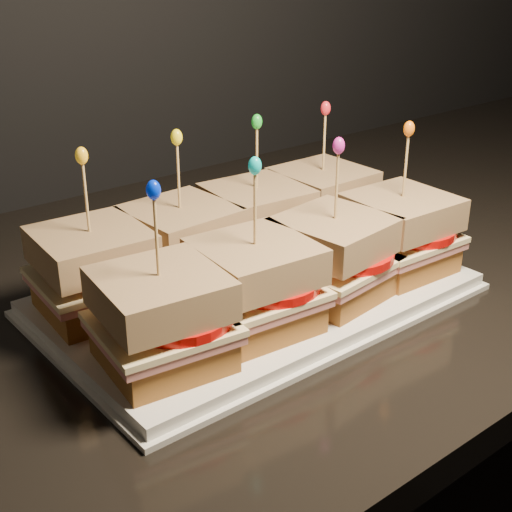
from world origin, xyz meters
TOP-DOWN VIEW (x-y plane):
  - cabinet at (-0.44, 1.64)m, footprint 2.35×0.70m
  - granite_slab at (-0.44, 1.64)m, footprint 2.39×0.74m
  - platter at (-0.74, 1.56)m, footprint 0.44×0.27m
  - platter_rim at (-0.74, 1.56)m, footprint 0.45×0.28m
  - sandwich_0_bread_bot at (-0.90, 1.62)m, footprint 0.11×0.11m
  - sandwich_0_ham at (-0.90, 1.62)m, footprint 0.12×0.11m
  - sandwich_0_cheese at (-0.90, 1.62)m, footprint 0.12×0.12m
  - sandwich_0_tomato at (-0.89, 1.62)m, footprint 0.10×0.10m
  - sandwich_0_bread_top at (-0.90, 1.62)m, footprint 0.11×0.11m
  - sandwich_0_pick at (-0.90, 1.62)m, footprint 0.00×0.00m
  - sandwich_0_frill at (-0.90, 1.62)m, footprint 0.01×0.01m
  - sandwich_1_bread_bot at (-0.79, 1.62)m, footprint 0.10×0.10m
  - sandwich_1_ham at (-0.79, 1.62)m, footprint 0.12×0.11m
  - sandwich_1_cheese at (-0.79, 1.62)m, footprint 0.12×0.11m
  - sandwich_1_tomato at (-0.78, 1.62)m, footprint 0.10×0.10m
  - sandwich_1_bread_top at (-0.79, 1.62)m, footprint 0.11×0.11m
  - sandwich_1_pick at (-0.79, 1.62)m, footprint 0.00×0.00m
  - sandwich_1_frill at (-0.79, 1.62)m, footprint 0.01×0.01m
  - sandwich_2_bread_bot at (-0.69, 1.62)m, footprint 0.11×0.11m
  - sandwich_2_ham at (-0.69, 1.62)m, footprint 0.12×0.12m
  - sandwich_2_cheese at (-0.69, 1.62)m, footprint 0.12×0.12m
  - sandwich_2_tomato at (-0.68, 1.62)m, footprint 0.10×0.10m
  - sandwich_2_bread_top at (-0.69, 1.62)m, footprint 0.11×0.11m
  - sandwich_2_pick at (-0.69, 1.62)m, footprint 0.00×0.00m
  - sandwich_2_frill at (-0.69, 1.62)m, footprint 0.01×0.01m
  - sandwich_3_bread_bot at (-0.59, 1.62)m, footprint 0.10×0.10m
  - sandwich_3_ham at (-0.59, 1.62)m, footprint 0.11×0.11m
  - sandwich_3_cheese at (-0.59, 1.62)m, footprint 0.11×0.11m
  - sandwich_3_tomato at (-0.57, 1.62)m, footprint 0.10×0.10m
  - sandwich_3_bread_top at (-0.59, 1.62)m, footprint 0.10×0.10m
  - sandwich_3_pick at (-0.59, 1.62)m, footprint 0.00×0.00m
  - sandwich_3_frill at (-0.59, 1.62)m, footprint 0.01×0.01m
  - sandwich_4_bread_bot at (-0.90, 1.50)m, footprint 0.11×0.11m
  - sandwich_4_ham at (-0.90, 1.50)m, footprint 0.12×0.12m
  - sandwich_4_cheese at (-0.90, 1.50)m, footprint 0.12×0.12m
  - sandwich_4_tomato at (-0.89, 1.49)m, footprint 0.10×0.10m
  - sandwich_4_bread_top at (-0.90, 1.50)m, footprint 0.11×0.11m
  - sandwich_4_pick at (-0.90, 1.50)m, footprint 0.00×0.00m
  - sandwich_4_frill at (-0.90, 1.50)m, footprint 0.01×0.01m
  - sandwich_5_bread_bot at (-0.79, 1.50)m, footprint 0.11×0.11m
  - sandwich_5_ham at (-0.79, 1.50)m, footprint 0.12×0.12m
  - sandwich_5_cheese at (-0.79, 1.50)m, footprint 0.12×0.12m
  - sandwich_5_tomato at (-0.78, 1.49)m, footprint 0.10×0.10m
  - sandwich_5_bread_top at (-0.79, 1.50)m, footprint 0.11×0.11m
  - sandwich_5_pick at (-0.79, 1.50)m, footprint 0.00×0.00m
  - sandwich_5_frill at (-0.79, 1.50)m, footprint 0.01×0.01m
  - sandwich_6_bread_bot at (-0.69, 1.50)m, footprint 0.11×0.11m
  - sandwich_6_ham at (-0.69, 1.50)m, footprint 0.12×0.12m
  - sandwich_6_cheese at (-0.69, 1.50)m, footprint 0.12×0.12m
  - sandwich_6_tomato at (-0.68, 1.49)m, footprint 0.10×0.10m
  - sandwich_6_bread_top at (-0.69, 1.50)m, footprint 0.11×0.11m
  - sandwich_6_pick at (-0.69, 1.50)m, footprint 0.00×0.00m
  - sandwich_6_frill at (-0.69, 1.50)m, footprint 0.01×0.01m
  - sandwich_7_bread_bot at (-0.59, 1.50)m, footprint 0.11×0.11m
  - sandwich_7_ham at (-0.59, 1.50)m, footprint 0.12×0.11m
  - sandwich_7_cheese at (-0.59, 1.50)m, footprint 0.12×0.11m
  - sandwich_7_tomato at (-0.57, 1.49)m, footprint 0.10×0.10m
  - sandwich_7_bread_top at (-0.59, 1.50)m, footprint 0.11×0.11m
  - sandwich_7_pick at (-0.59, 1.50)m, footprint 0.00×0.00m
  - sandwich_7_frill at (-0.59, 1.50)m, footprint 0.01×0.01m

SIDE VIEW (x-z plane):
  - cabinet at x=-0.44m, z-range 0.00..0.84m
  - granite_slab at x=-0.44m, z-range 0.84..0.88m
  - platter_rim at x=-0.74m, z-range 0.88..0.88m
  - platter at x=-0.74m, z-range 0.88..0.90m
  - sandwich_0_bread_bot at x=-0.90m, z-range 0.90..0.92m
  - sandwich_1_bread_bot at x=-0.79m, z-range 0.90..0.92m
  - sandwich_2_bread_bot at x=-0.69m, z-range 0.90..0.92m
  - sandwich_3_bread_bot at x=-0.59m, z-range 0.90..0.92m
  - sandwich_4_bread_bot at x=-0.90m, z-range 0.90..0.92m
  - sandwich_5_bread_bot at x=-0.79m, z-range 0.90..0.92m
  - sandwich_6_bread_bot at x=-0.69m, z-range 0.90..0.92m
  - sandwich_7_bread_bot at x=-0.59m, z-range 0.90..0.92m
  - sandwich_0_ham at x=-0.90m, z-range 0.92..0.93m
  - sandwich_1_ham at x=-0.79m, z-range 0.92..0.93m
  - sandwich_2_ham at x=-0.69m, z-range 0.92..0.93m
  - sandwich_3_ham at x=-0.59m, z-range 0.92..0.93m
  - sandwich_4_ham at x=-0.90m, z-range 0.92..0.93m
  - sandwich_5_ham at x=-0.79m, z-range 0.92..0.93m
  - sandwich_6_ham at x=-0.69m, z-range 0.92..0.93m
  - sandwich_7_ham at x=-0.59m, z-range 0.92..0.93m
  - sandwich_0_cheese at x=-0.90m, z-range 0.93..0.94m
  - sandwich_1_cheese at x=-0.79m, z-range 0.93..0.94m
  - sandwich_2_cheese at x=-0.69m, z-range 0.93..0.94m
  - sandwich_3_cheese at x=-0.59m, z-range 0.93..0.94m
  - sandwich_4_cheese at x=-0.90m, z-range 0.93..0.94m
  - sandwich_5_cheese at x=-0.79m, z-range 0.93..0.94m
  - sandwich_6_cheese at x=-0.69m, z-range 0.93..0.94m
  - sandwich_7_cheese at x=-0.59m, z-range 0.93..0.94m
  - sandwich_0_tomato at x=-0.89m, z-range 0.94..0.95m
  - sandwich_1_tomato at x=-0.78m, z-range 0.94..0.95m
  - sandwich_2_tomato at x=-0.68m, z-range 0.94..0.95m
  - sandwich_3_tomato at x=-0.57m, z-range 0.94..0.95m
  - sandwich_4_tomato at x=-0.89m, z-range 0.94..0.95m
  - sandwich_5_tomato at x=-0.78m, z-range 0.94..0.95m
  - sandwich_6_tomato at x=-0.68m, z-range 0.94..0.95m
  - sandwich_7_tomato at x=-0.57m, z-range 0.94..0.95m
  - sandwich_0_bread_top at x=-0.90m, z-range 0.95..0.98m
  - sandwich_1_bread_top at x=-0.79m, z-range 0.95..0.98m
  - sandwich_2_bread_top at x=-0.69m, z-range 0.95..0.98m
  - sandwich_3_bread_top at x=-0.59m, z-range 0.95..0.98m
  - sandwich_4_bread_top at x=-0.90m, z-range 0.95..0.98m
  - sandwich_5_bread_top at x=-0.79m, z-range 0.95..0.98m
  - sandwich_6_bread_top at x=-0.69m, z-range 0.95..0.98m
  - sandwich_7_bread_top at x=-0.59m, z-range 0.95..0.98m
  - sandwich_0_pick at x=-0.90m, z-range 0.97..1.06m
  - sandwich_1_pick at x=-0.79m, z-range 0.97..1.06m
  - sandwich_2_pick at x=-0.69m, z-range 0.97..1.06m
  - sandwich_3_pick at x=-0.59m, z-range 0.97..1.06m
  - sandwich_4_pick at x=-0.90m, z-range 0.97..1.06m
  - sandwich_5_pick at x=-0.79m, z-range 0.97..1.06m
  - sandwich_6_pick at x=-0.69m, z-range 0.97..1.06m
  - sandwich_7_pick at x=-0.59m, z-range 0.97..1.06m
  - sandwich_0_frill at x=-0.90m, z-range 1.05..1.06m
  - sandwich_1_frill at x=-0.79m, z-range 1.05..1.06m
  - sandwich_2_frill at x=-0.69m, z-range 1.05..1.06m
  - sandwich_3_frill at x=-0.59m, z-range 1.05..1.06m
  - sandwich_4_frill at x=-0.90m, z-range 1.05..1.06m
  - sandwich_5_frill at x=-0.79m, z-range 1.05..1.06m
  - sandwich_6_frill at x=-0.69m, z-range 1.05..1.06m
  - sandwich_7_frill at x=-0.59m, z-range 1.05..1.06m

